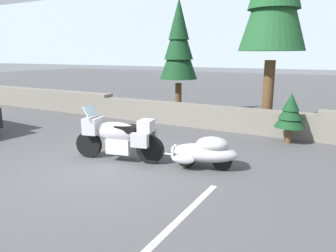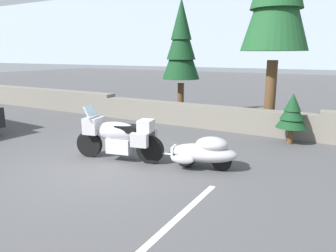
{
  "view_description": "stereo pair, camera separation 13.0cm",
  "coord_description": "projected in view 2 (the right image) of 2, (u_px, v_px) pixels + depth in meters",
  "views": [
    {
      "loc": [
        4.67,
        -5.36,
        2.55
      ],
      "look_at": [
        0.97,
        1.31,
        0.85
      ],
      "focal_mm": 34.4,
      "sensor_mm": 36.0,
      "label": 1
    },
    {
      "loc": [
        4.78,
        -5.29,
        2.55
      ],
      "look_at": [
        0.97,
        1.31,
        0.85
      ],
      "focal_mm": 34.4,
      "sensor_mm": 36.0,
      "label": 2
    }
  ],
  "objects": [
    {
      "name": "stone_guard_wall",
      "position": [
        193.0,
        114.0,
        11.66
      ],
      "size": [
        24.0,
        0.59,
        0.93
      ],
      "color": "slate",
      "rests_on": "ground"
    },
    {
      "name": "pine_sapling_near",
      "position": [
        292.0,
        113.0,
        9.2
      ],
      "size": [
        0.87,
        0.87,
        1.48
      ],
      "color": "brown",
      "rests_on": "ground"
    },
    {
      "name": "touring_motorcycle",
      "position": [
        118.0,
        135.0,
        7.85
      ],
      "size": [
        2.29,
        1.03,
        1.33
      ],
      "color": "black",
      "rests_on": "ground"
    },
    {
      "name": "car_shaped_trailer",
      "position": [
        204.0,
        152.0,
        7.25
      ],
      "size": [
        2.23,
        1.01,
        0.76
      ],
      "color": "black",
      "rests_on": "ground"
    },
    {
      "name": "parking_stripe_marker",
      "position": [
        167.0,
        228.0,
        4.84
      ],
      "size": [
        0.12,
        3.6,
        0.01
      ],
      "primitive_type": "cube",
      "color": "silver",
      "rests_on": "ground"
    },
    {
      "name": "ground_plane",
      "position": [
        103.0,
        168.0,
        7.37
      ],
      "size": [
        80.0,
        80.0,
        0.0
      ],
      "primitive_type": "plane",
      "color": "#4C4C4F"
    },
    {
      "name": "pine_tree_far_right",
      "position": [
        181.0,
        44.0,
        13.06
      ],
      "size": [
        1.54,
        1.54,
        4.76
      ],
      "color": "brown",
      "rests_on": "ground"
    }
  ]
}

